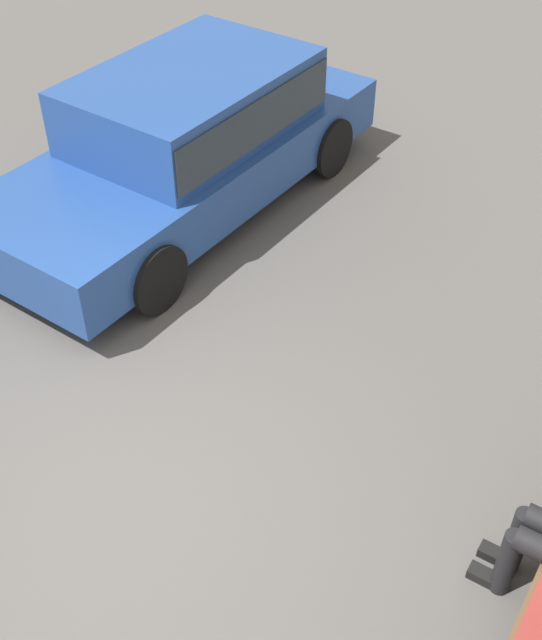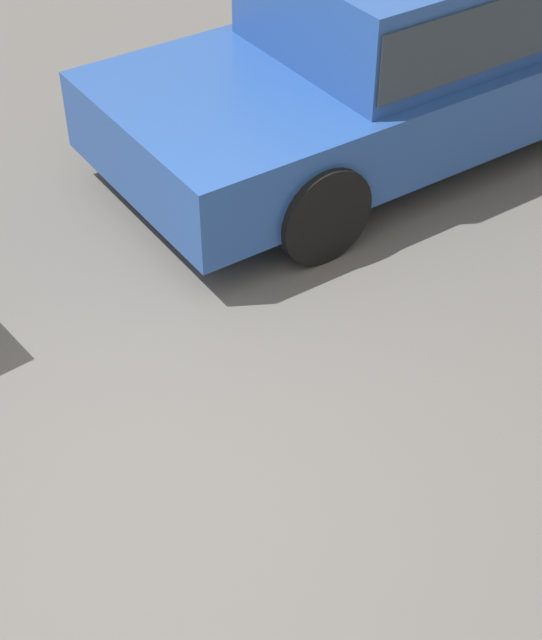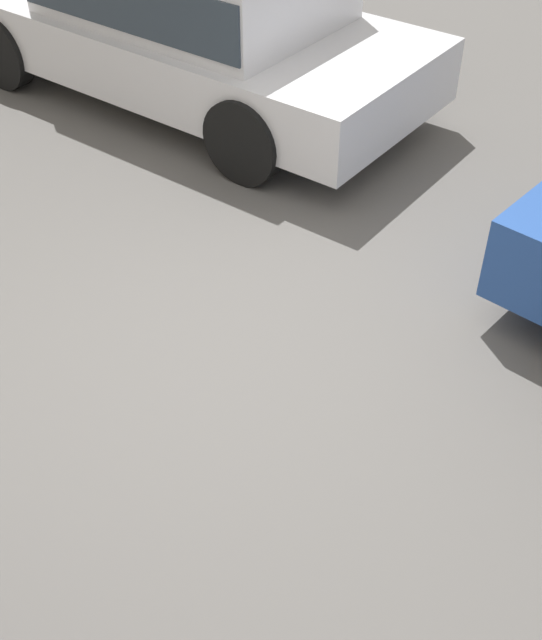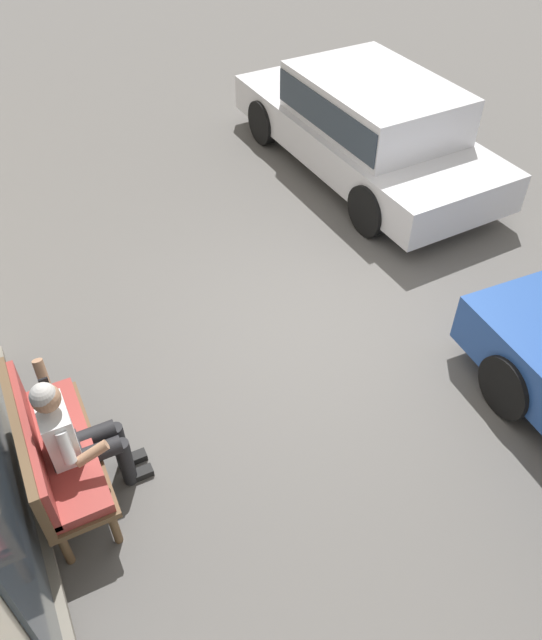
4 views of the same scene
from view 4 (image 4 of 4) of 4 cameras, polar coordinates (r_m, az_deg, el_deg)
ground_plane at (r=6.90m, az=3.64°, el=-0.66°), size 60.00×60.00×0.00m
bench at (r=5.39m, az=-19.68°, el=-11.04°), size 1.47×0.55×1.04m
person_on_phone at (r=5.25m, az=-17.49°, el=-10.01°), size 0.73×0.74×1.37m
parked_car_mid at (r=9.38m, az=8.84°, el=17.51°), size 4.67×2.09×1.42m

